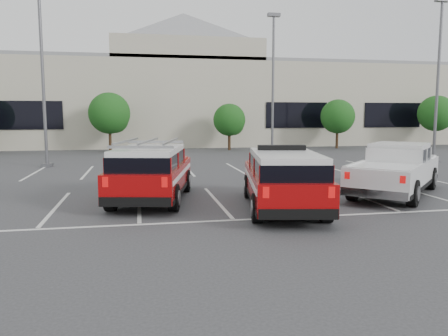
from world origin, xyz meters
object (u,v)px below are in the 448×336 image
object	(u,v)px
light_pole_right	(438,81)
tree_right	(338,118)
tree_mid_left	(111,115)
tree_mid_right	(230,121)
convention_building	(166,99)
light_pole_mid	(273,85)
white_pickup	(396,174)
fire_chief_suv	(283,184)
ladder_suv	(152,177)
tree_far_right	(437,115)
light_pole_left	(43,77)

from	to	relation	value
light_pole_right	tree_right	bearing A→B (deg)	94.31
tree_mid_left	tree_mid_right	xyz separation A→B (m)	(10.00, -0.00, -0.54)
convention_building	light_pole_mid	distance (m)	17.27
tree_mid_right	tree_right	bearing A→B (deg)	0.00
convention_building	tree_mid_right	distance (m)	11.20
light_pole_mid	white_pickup	size ratio (longest dim) A/B	1.69
tree_right	white_pickup	size ratio (longest dim) A/B	0.73
tree_mid_left	tree_mid_right	distance (m)	10.01
tree_right	light_pole_right	world-z (taller)	light_pole_right
fire_chief_suv	convention_building	bearing A→B (deg)	103.37
tree_right	white_pickup	xyz separation A→B (m)	(-8.11, -22.00, -2.00)
convention_building	fire_chief_suv	world-z (taller)	convention_building
tree_right	light_pole_right	xyz separation A→B (m)	(0.91, -12.05, 2.41)
tree_mid_right	ladder_suv	bearing A→B (deg)	-108.81
fire_chief_suv	ladder_suv	world-z (taller)	ladder_suv
tree_right	tree_far_right	world-z (taller)	tree_far_right
tree_right	fire_chief_suv	bearing A→B (deg)	-119.10
light_pole_left	convention_building	bearing A→B (deg)	67.61
tree_right	light_pole_right	bearing A→B (deg)	-85.69
tree_mid_right	light_pole_left	distance (m)	16.72
tree_far_right	light_pole_right	bearing A→B (deg)	-127.04
tree_mid_left	tree_far_right	world-z (taller)	same
convention_building	tree_far_right	distance (m)	26.83
light_pole_mid	convention_building	bearing A→B (deg)	113.26
fire_chief_suv	white_pickup	world-z (taller)	fire_chief_suv
light_pole_left	light_pole_mid	world-z (taller)	same
tree_right	ladder_suv	distance (m)	27.71
tree_mid_right	ladder_suv	world-z (taller)	tree_mid_right
convention_building	tree_far_right	world-z (taller)	convention_building
convention_building	light_pole_left	size ratio (longest dim) A/B	5.86
tree_mid_left	light_pole_left	world-z (taller)	light_pole_left
light_pole_left	light_pole_right	xyz separation A→B (m)	(24.00, -2.00, 0.00)
tree_mid_right	tree_far_right	distance (m)	20.01
light_pole_mid	tree_mid_right	bearing A→B (deg)	107.52
tree_right	light_pole_right	distance (m)	12.32
convention_building	tree_mid_left	xyz separation A→B (m)	(-5.09, -9.82, -1.68)
tree_far_right	tree_mid_left	bearing A→B (deg)	180.00
tree_far_right	ladder_suv	xyz separation A→B (m)	(-27.34, -21.54, -2.16)
tree_mid_left	light_pole_mid	size ratio (longest dim) A/B	0.47
tree_right	white_pickup	bearing A→B (deg)	-110.24
tree_mid_left	tree_far_right	bearing A→B (deg)	0.00
convention_building	light_pole_mid	bearing A→B (deg)	-66.74
light_pole_right	ladder_suv	world-z (taller)	light_pole_right
tree_mid_right	tree_far_right	size ratio (longest dim) A/B	0.82
tree_far_right	light_pole_right	size ratio (longest dim) A/B	0.47
white_pickup	light_pole_right	bearing A→B (deg)	91.87
tree_right	tree_far_right	xyz separation A→B (m)	(10.00, 0.00, 0.27)
light_pole_right	white_pickup	bearing A→B (deg)	-132.19
convention_building	fire_chief_suv	xyz separation A→B (m)	(1.69, -33.57, -3.88)
convention_building	light_pole_mid	xyz separation A→B (m)	(6.82, -15.86, 0.47)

